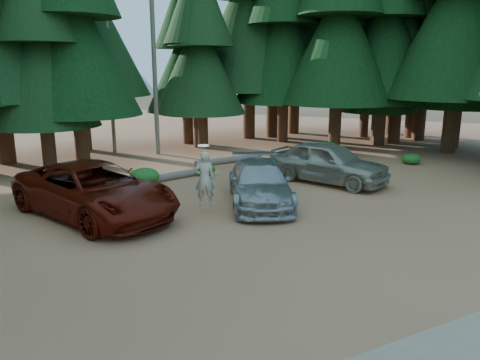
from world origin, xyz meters
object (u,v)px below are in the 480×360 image
Objects in this scene: silver_minivan_center at (260,183)px; log_mid at (229,160)px; red_pickup at (94,190)px; frisbee_player at (205,178)px; silver_minivan_right at (328,162)px; log_right at (292,162)px; log_left at (156,179)px.

silver_minivan_center is 7.12m from log_mid.
red_pickup is 9.42m from log_mid.
frisbee_player is (3.28, -1.22, 0.28)m from red_pickup.
silver_minivan_right reaches higher than log_mid.
log_mid is 3.08m from log_right.
red_pickup reaches higher than silver_minivan_center.
silver_minivan_right is at bearing -88.66° from log_right.
log_mid is at bearing 152.52° from log_right.
silver_minivan_center is 4.20m from silver_minivan_right.
log_right is (0.59, 3.54, -0.68)m from silver_minivan_right.
silver_minivan_right reaches higher than log_right.
red_pickup is 1.24× the size of silver_minivan_center.
red_pickup is at bearing -148.84° from log_right.
silver_minivan_right is at bearing -39.97° from log_left.
silver_minivan_right is 6.26m from frisbee_player.
silver_minivan_center is at bearing -75.80° from log_left.
red_pickup is 3.07× the size of frisbee_player.
red_pickup reaches higher than silver_minivan_right.
red_pickup is 9.37m from silver_minivan_right.
red_pickup reaches higher than log_right.
red_pickup reaches higher than log_mid.
frisbee_player reaches higher than silver_minivan_center.
silver_minivan_center is 5.15m from log_left.
silver_minivan_right is 0.93× the size of log_right.
log_mid is (4.27, 6.82, -0.98)m from frisbee_player.
silver_minivan_center is 2.49× the size of frisbee_player.
red_pickup is at bearing -146.90° from log_mid.
log_left is at bearing 129.67° from silver_minivan_right.
silver_minivan_center is 1.00× the size of silver_minivan_right.
red_pickup is 10.65m from log_right.
log_right is (6.89, 0.28, 0.01)m from log_left.
silver_minivan_center is 6.69m from log_right.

